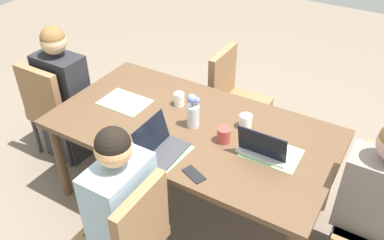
% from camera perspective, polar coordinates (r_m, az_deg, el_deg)
% --- Properties ---
extents(ground_plane, '(10.00, 10.00, 0.00)m').
position_cam_1_polar(ground_plane, '(3.30, 0.00, -11.13)').
color(ground_plane, '#756656').
extents(dining_table, '(1.97, 1.04, 0.73)m').
position_cam_1_polar(dining_table, '(2.86, 0.00, -1.99)').
color(dining_table, brown).
rests_on(dining_table, ground_plane).
extents(chair_head_left_left_near, '(0.44, 0.44, 0.90)m').
position_cam_1_polar(chair_head_left_left_near, '(2.79, 24.98, -11.80)').
color(chair_head_left_left_near, olive).
rests_on(chair_head_left_left_near, ground_plane).
extents(person_head_left_left_near, '(0.40, 0.36, 1.19)m').
position_cam_1_polar(person_head_left_left_near, '(2.71, 23.62, -12.07)').
color(person_head_left_left_near, '#2D2D33').
rests_on(person_head_left_left_near, ground_plane).
extents(chair_head_right_left_mid, '(0.44, 0.44, 0.90)m').
position_cam_1_polar(chair_head_right_left_mid, '(3.63, -18.65, 1.87)').
color(chair_head_right_left_mid, olive).
rests_on(chair_head_right_left_mid, ground_plane).
extents(person_head_right_left_mid, '(0.40, 0.36, 1.19)m').
position_cam_1_polar(person_head_right_left_mid, '(3.61, -17.24, 2.54)').
color(person_head_right_left_mid, '#2D2D33').
rests_on(person_head_right_left_mid, ground_plane).
extents(chair_far_left_far, '(0.44, 0.44, 0.90)m').
position_cam_1_polar(chair_far_left_far, '(2.46, -8.96, -15.63)').
color(chair_far_left_far, olive).
rests_on(chair_far_left_far, ground_plane).
extents(person_far_left_far, '(0.36, 0.40, 1.19)m').
position_cam_1_polar(person_far_left_far, '(2.51, -9.54, -13.61)').
color(person_far_left_far, '#2D2D33').
rests_on(person_far_left_far, ground_plane).
extents(chair_near_right_near, '(0.44, 0.44, 0.90)m').
position_cam_1_polar(chair_near_right_near, '(3.59, 5.80, 3.39)').
color(chair_near_right_near, olive).
rests_on(chair_near_right_near, ground_plane).
extents(flower_vase, '(0.09, 0.10, 0.26)m').
position_cam_1_polar(flower_vase, '(2.74, 0.16, 1.20)').
color(flower_vase, silver).
rests_on(flower_vase, dining_table).
extents(placemat_head_left_left_near, '(0.36, 0.27, 0.00)m').
position_cam_1_polar(placemat_head_left_left_near, '(2.63, 11.03, -4.54)').
color(placemat_head_left_left_near, '#7FAD70').
rests_on(placemat_head_left_left_near, dining_table).
extents(placemat_head_right_left_mid, '(0.36, 0.26, 0.00)m').
position_cam_1_polar(placemat_head_right_left_mid, '(3.10, -9.38, 2.50)').
color(placemat_head_right_left_mid, '#7FAD70').
rests_on(placemat_head_right_left_mid, dining_table).
extents(placemat_far_left_far, '(0.28, 0.38, 0.00)m').
position_cam_1_polar(placemat_far_left_far, '(2.58, -4.25, -4.87)').
color(placemat_far_left_far, '#7FAD70').
rests_on(placemat_far_left_far, dining_table).
extents(laptop_head_left_left_near, '(0.32, 0.22, 0.21)m').
position_cam_1_polar(laptop_head_left_left_near, '(2.59, 10.12, -3.89)').
color(laptop_head_left_left_near, silver).
rests_on(laptop_head_left_left_near, dining_table).
extents(laptop_far_left_far, '(0.22, 0.32, 0.21)m').
position_cam_1_polar(laptop_far_left_far, '(2.57, -4.57, -3.78)').
color(laptop_far_left_far, '#38383D').
rests_on(laptop_far_left_far, dining_table).
extents(coffee_mug_near_left, '(0.08, 0.08, 0.10)m').
position_cam_1_polar(coffee_mug_near_left, '(3.00, -1.81, 2.94)').
color(coffee_mug_near_left, white).
rests_on(coffee_mug_near_left, dining_table).
extents(coffee_mug_near_right, '(0.09, 0.09, 0.10)m').
position_cam_1_polar(coffee_mug_near_right, '(2.80, 7.51, -0.18)').
color(coffee_mug_near_right, white).
rests_on(coffee_mug_near_right, dining_table).
extents(coffee_mug_centre_left, '(0.09, 0.09, 0.10)m').
position_cam_1_polar(coffee_mug_centre_left, '(2.65, 4.46, -2.12)').
color(coffee_mug_centre_left, '#AD3D38').
rests_on(coffee_mug_centre_left, dining_table).
extents(phone_black, '(0.17, 0.12, 0.01)m').
position_cam_1_polar(phone_black, '(2.43, 0.27, -7.62)').
color(phone_black, black).
rests_on(phone_black, dining_table).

